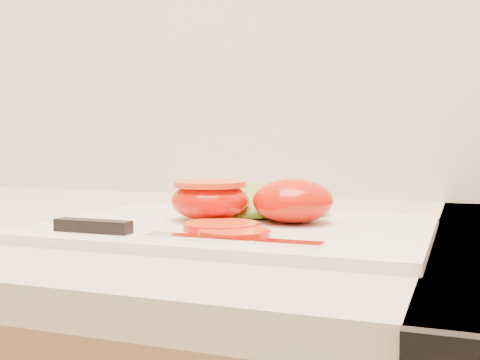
% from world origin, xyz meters
% --- Properties ---
extents(cutting_board, '(0.39, 0.28, 0.01)m').
position_xyz_m(cutting_board, '(-0.02, 1.61, 0.94)').
color(cutting_board, silver).
rests_on(cutting_board, counter).
extents(tomato_half_dome, '(0.08, 0.08, 0.05)m').
position_xyz_m(tomato_half_dome, '(0.03, 1.63, 0.96)').
color(tomato_half_dome, red).
rests_on(tomato_half_dome, cutting_board).
extents(tomato_half_cut, '(0.08, 0.08, 0.04)m').
position_xyz_m(tomato_half_cut, '(-0.06, 1.62, 0.96)').
color(tomato_half_cut, red).
rests_on(tomato_half_cut, cutting_board).
extents(tomato_slice_0, '(0.07, 0.07, 0.01)m').
position_xyz_m(tomato_slice_0, '(-0.02, 1.56, 0.94)').
color(tomato_slice_0, orange).
rests_on(tomato_slice_0, cutting_board).
extents(tomato_slice_1, '(0.06, 0.06, 0.01)m').
position_xyz_m(tomato_slice_1, '(0.00, 1.53, 0.94)').
color(tomato_slice_1, orange).
rests_on(tomato_slice_1, cutting_board).
extents(lettuce_leaf_0, '(0.18, 0.15, 0.03)m').
position_xyz_m(lettuce_leaf_0, '(-0.04, 1.69, 0.96)').
color(lettuce_leaf_0, olive).
rests_on(lettuce_leaf_0, cutting_board).
extents(lettuce_leaf_1, '(0.13, 0.12, 0.02)m').
position_xyz_m(lettuce_leaf_1, '(0.01, 1.69, 0.95)').
color(lettuce_leaf_1, olive).
rests_on(lettuce_leaf_1, cutting_board).
extents(knife, '(0.26, 0.02, 0.01)m').
position_xyz_m(knife, '(-0.07, 1.51, 0.94)').
color(knife, silver).
rests_on(knife, cutting_board).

